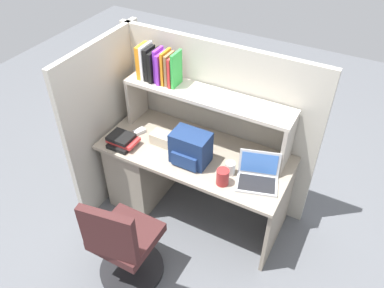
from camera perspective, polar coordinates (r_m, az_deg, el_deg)
name	(u,v)px	position (r m, az deg, el deg)	size (l,w,h in m)	color
ground_plane	(194,210)	(3.73, 0.37, -9.69)	(8.00, 8.00, 0.00)	#595B60
desk	(158,165)	(3.58, -5.12, -3.17)	(1.60, 0.70, 0.73)	gray
cubicle_partition_rear	(215,123)	(3.45, 3.40, 3.04)	(1.84, 0.05, 1.55)	#B2ADA0
cubicle_partition_left	(109,122)	(3.54, -12.20, 3.23)	(0.05, 1.06, 1.55)	#B2ADA0
overhead_hutch	(207,105)	(3.14, 2.18, 5.83)	(1.44, 0.28, 0.45)	#B3A99C
reference_books_on_shelf	(157,65)	(3.22, -5.14, 11.50)	(0.35, 0.18, 0.30)	orange
laptop	(258,176)	(2.97, 9.68, -4.69)	(0.37, 0.33, 0.22)	#B7BABF
backpack	(190,148)	(3.04, -0.25, -0.66)	(0.30, 0.22, 0.27)	navy
computer_mouse	(139,131)	(3.43, -7.80, 1.86)	(0.06, 0.10, 0.03)	silver
paper_cup	(230,168)	(2.99, 5.66, -3.59)	(0.08, 0.08, 0.11)	white
tissue_box	(164,139)	(3.27, -4.16, 0.70)	(0.22, 0.12, 0.10)	#BFB299
snack_canister	(223,177)	(2.90, 4.55, -4.87)	(0.10, 0.10, 0.13)	maroon
desk_book_stack	(122,140)	(3.30, -10.27, 0.52)	(0.25, 0.20, 0.10)	black
office_chair	(124,247)	(3.03, -10.04, -14.69)	(0.52, 0.52, 0.93)	black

